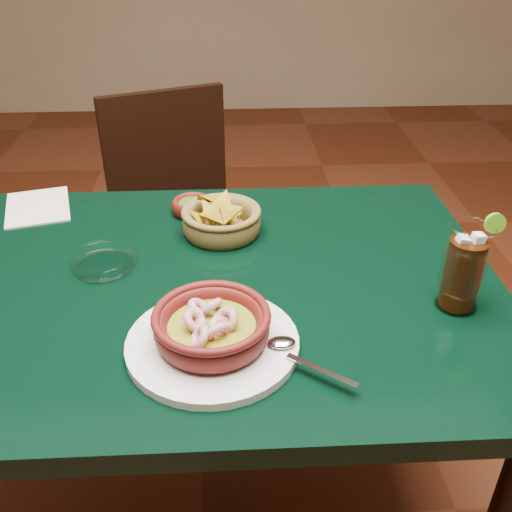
{
  "coord_description": "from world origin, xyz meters",
  "views": [
    {
      "loc": [
        0.09,
        -0.9,
        1.35
      ],
      "look_at": [
        0.14,
        -0.02,
        0.81
      ],
      "focal_mm": 40.0,
      "sensor_mm": 36.0,
      "label": 1
    }
  ],
  "objects_px": {
    "dining_chair": "(182,226)",
    "shrimp_plate": "(212,331)",
    "cola_drink": "(464,268)",
    "dining_table": "(185,321)",
    "chip_basket": "(221,220)"
  },
  "relations": [
    {
      "from": "chip_basket",
      "to": "cola_drink",
      "type": "bearing_deg",
      "value": -34.54
    },
    {
      "from": "dining_chair",
      "to": "cola_drink",
      "type": "distance_m",
      "value": 1.03
    },
    {
      "from": "chip_basket",
      "to": "cola_drink",
      "type": "height_order",
      "value": "cola_drink"
    },
    {
      "from": "dining_chair",
      "to": "shrimp_plate",
      "type": "height_order",
      "value": "dining_chair"
    },
    {
      "from": "shrimp_plate",
      "to": "chip_basket",
      "type": "distance_m",
      "value": 0.37
    },
    {
      "from": "dining_chair",
      "to": "shrimp_plate",
      "type": "relative_size",
      "value": 2.54
    },
    {
      "from": "chip_basket",
      "to": "cola_drink",
      "type": "relative_size",
      "value": 1.11
    },
    {
      "from": "dining_table",
      "to": "shrimp_plate",
      "type": "height_order",
      "value": "shrimp_plate"
    },
    {
      "from": "shrimp_plate",
      "to": "cola_drink",
      "type": "height_order",
      "value": "cola_drink"
    },
    {
      "from": "dining_table",
      "to": "cola_drink",
      "type": "xyz_separation_m",
      "value": [
        0.49,
        -0.11,
        0.18
      ]
    },
    {
      "from": "dining_chair",
      "to": "chip_basket",
      "type": "xyz_separation_m",
      "value": [
        0.13,
        -0.53,
        0.29
      ]
    },
    {
      "from": "shrimp_plate",
      "to": "chip_basket",
      "type": "height_order",
      "value": "chip_basket"
    },
    {
      "from": "shrimp_plate",
      "to": "dining_table",
      "type": "bearing_deg",
      "value": 107.63
    },
    {
      "from": "shrimp_plate",
      "to": "cola_drink",
      "type": "bearing_deg",
      "value": 11.77
    },
    {
      "from": "cola_drink",
      "to": "dining_chair",
      "type": "bearing_deg",
      "value": 123.93
    }
  ]
}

